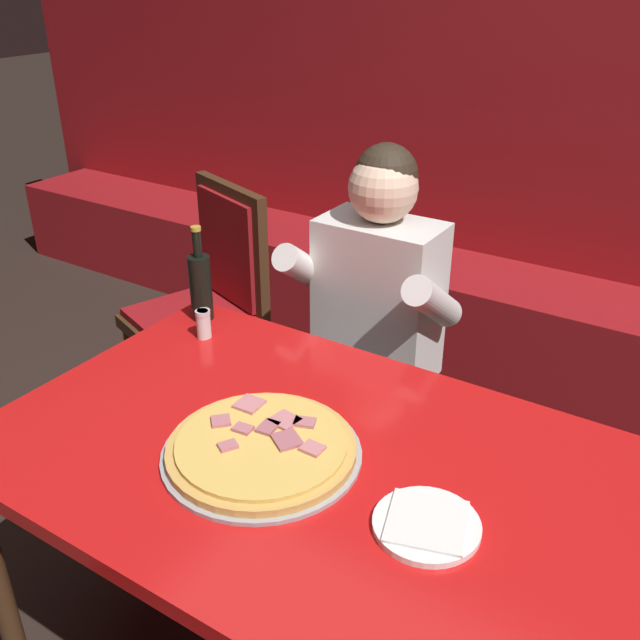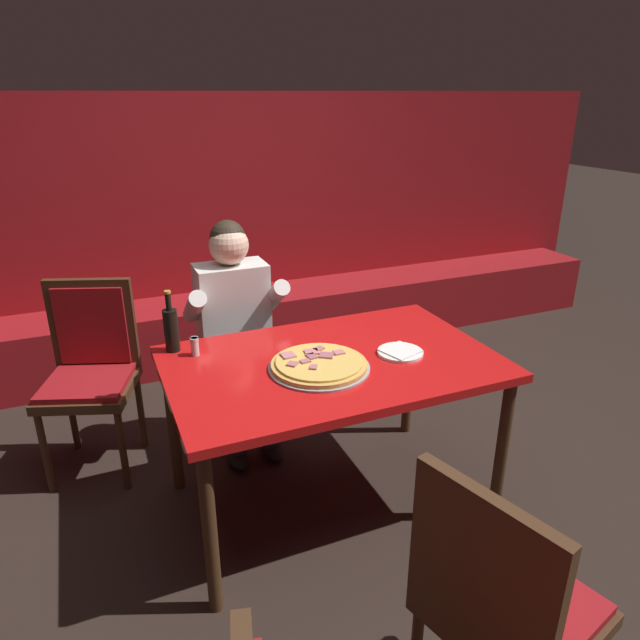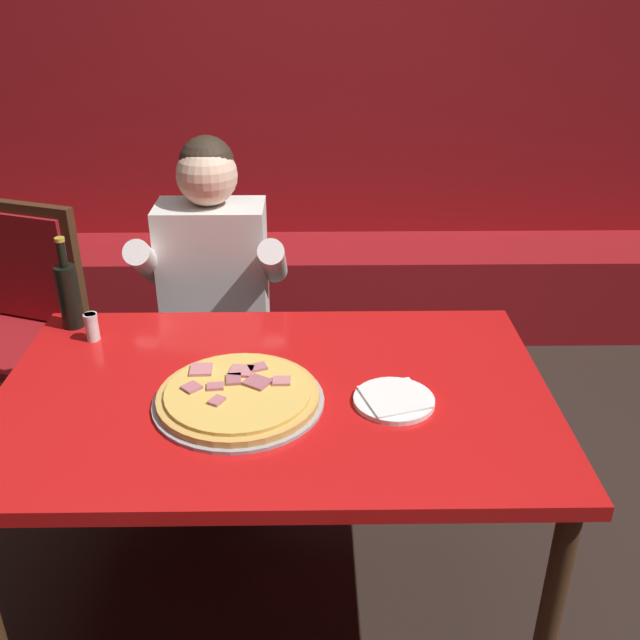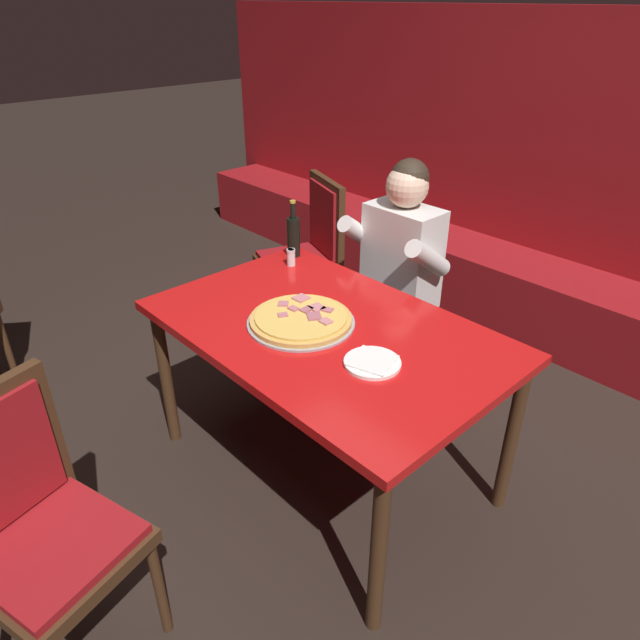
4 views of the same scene
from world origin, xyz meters
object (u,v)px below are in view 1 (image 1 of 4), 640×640
object	(u,v)px
plate_white_paper	(427,524)
beer_bottle	(200,285)
dining_chair_near_right	(209,296)
shaker_parmesan	(205,325)
main_dining_table	(310,481)
pizza	(262,448)
shaker_black_pepper	(203,326)
diner_seated_blue_shirt	(365,330)

from	to	relation	value
plate_white_paper	beer_bottle	distance (m)	1.05
dining_chair_near_right	plate_white_paper	bearing A→B (deg)	-33.65
shaker_parmesan	main_dining_table	bearing A→B (deg)	-27.61
pizza	shaker_black_pepper	xyz separation A→B (m)	(-0.47, 0.34, 0.02)
shaker_black_pepper	diner_seated_blue_shirt	world-z (taller)	diner_seated_blue_shirt
pizza	diner_seated_blue_shirt	bearing A→B (deg)	102.21
shaker_parmesan	shaker_black_pepper	distance (m)	0.01
pizza	dining_chair_near_right	size ratio (longest dim) A/B	0.44
plate_white_paper	diner_seated_blue_shirt	size ratio (longest dim) A/B	0.16
pizza	beer_bottle	world-z (taller)	beer_bottle
beer_bottle	dining_chair_near_right	size ratio (longest dim) A/B	0.29
plate_white_paper	diner_seated_blue_shirt	world-z (taller)	diner_seated_blue_shirt
pizza	beer_bottle	distance (m)	0.71
shaker_parmesan	diner_seated_blue_shirt	xyz separation A→B (m)	(0.30, 0.40, -0.11)
pizza	shaker_parmesan	distance (m)	0.58
main_dining_table	shaker_black_pepper	world-z (taller)	shaker_black_pepper
main_dining_table	plate_white_paper	xyz separation A→B (m)	(0.31, -0.07, 0.08)
shaker_parmesan	pizza	bearing A→B (deg)	-36.84
plate_white_paper	diner_seated_blue_shirt	xyz separation A→B (m)	(-0.56, 0.76, -0.08)
pizza	plate_white_paper	world-z (taller)	pizza
pizza	plate_white_paper	xyz separation A→B (m)	(0.40, -0.01, -0.01)
beer_bottle	shaker_parmesan	world-z (taller)	beer_bottle
diner_seated_blue_shirt	dining_chair_near_right	bearing A→B (deg)	170.90
pizza	shaker_black_pepper	world-z (taller)	shaker_black_pepper
main_dining_table	diner_seated_blue_shirt	xyz separation A→B (m)	(-0.25, 0.69, 0.00)
dining_chair_near_right	beer_bottle	bearing A→B (deg)	-49.67
main_dining_table	shaker_black_pepper	distance (m)	0.63
plate_white_paper	beer_bottle	bearing A→B (deg)	154.97
dining_chair_near_right	diner_seated_blue_shirt	bearing A→B (deg)	-9.10
diner_seated_blue_shirt	dining_chair_near_right	xyz separation A→B (m)	(-0.76, 0.12, -0.12)
plate_white_paper	diner_seated_blue_shirt	bearing A→B (deg)	126.62
beer_bottle	pizza	bearing A→B (deg)	-38.39
plate_white_paper	beer_bottle	size ratio (longest dim) A/B	0.72
shaker_black_pepper	main_dining_table	bearing A→B (deg)	-27.03
main_dining_table	shaker_parmesan	size ratio (longest dim) A/B	17.05
beer_bottle	shaker_parmesan	distance (m)	0.14
main_dining_table	plate_white_paper	world-z (taller)	plate_white_paper
main_dining_table	dining_chair_near_right	bearing A→B (deg)	141.13
beer_bottle	shaker_parmesan	size ratio (longest dim) A/B	3.40
main_dining_table	beer_bottle	distance (m)	0.76
main_dining_table	dining_chair_near_right	distance (m)	1.30
plate_white_paper	dining_chair_near_right	world-z (taller)	dining_chair_near_right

